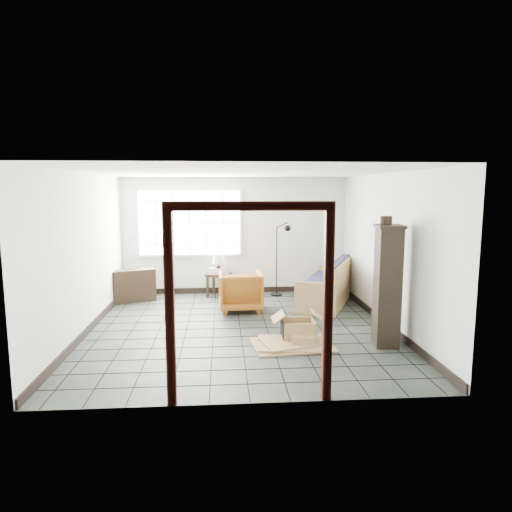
{
  "coord_description": "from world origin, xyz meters",
  "views": [
    {
      "loc": [
        -0.29,
        -7.45,
        2.31
      ],
      "look_at": [
        0.29,
        0.3,
        1.19
      ],
      "focal_mm": 32.0,
      "sensor_mm": 36.0,
      "label": 1
    }
  ],
  "objects": [
    {
      "name": "side_table",
      "position": [
        -0.38,
        2.4,
        0.42
      ],
      "size": [
        0.6,
        0.6,
        0.51
      ],
      "rotation": [
        0.0,
        0.0,
        -0.34
      ],
      "color": "black",
      "rests_on": "ground"
    },
    {
      "name": "room_shell",
      "position": [
        0.0,
        0.03,
        1.68
      ],
      "size": [
        5.02,
        5.52,
        2.61
      ],
      "color": "silver",
      "rests_on": "ground"
    },
    {
      "name": "doorway_trim",
      "position": [
        0.0,
        -2.7,
        1.38
      ],
      "size": [
        1.8,
        0.08,
        2.2
      ],
      "color": "#3D130D",
      "rests_on": "ground"
    },
    {
      "name": "projector",
      "position": [
        -0.43,
        2.46,
        0.57
      ],
      "size": [
        0.34,
        0.29,
        0.11
      ],
      "rotation": [
        0.0,
        0.0,
        -0.21
      ],
      "color": "silver",
      "rests_on": "side_table"
    },
    {
      "name": "armchair",
      "position": [
        0.06,
        1.19,
        0.42
      ],
      "size": [
        0.84,
        0.79,
        0.84
      ],
      "primitive_type": "imported",
      "rotation": [
        0.0,
        0.0,
        3.18
      ],
      "color": "brown",
      "rests_on": "ground"
    },
    {
      "name": "table_lamp",
      "position": [
        -0.38,
        2.42,
        0.81
      ],
      "size": [
        0.36,
        0.36,
        0.42
      ],
      "rotation": [
        0.0,
        0.0,
        -0.41
      ],
      "color": "black",
      "rests_on": "side_table"
    },
    {
      "name": "open_box",
      "position": [
        0.87,
        -0.71,
        0.17
      ],
      "size": [
        0.81,
        0.41,
        0.46
      ],
      "rotation": [
        0.0,
        0.0,
        -0.0
      ],
      "color": "olive",
      "rests_on": "ground"
    },
    {
      "name": "cardboard_pile",
      "position": [
        0.77,
        -0.93,
        0.05
      ],
      "size": [
        1.26,
        0.95,
        0.17
      ],
      "rotation": [
        0.0,
        0.0,
        0.05
      ],
      "color": "olive",
      "rests_on": "ground"
    },
    {
      "name": "tall_shelf",
      "position": [
        2.15,
        -0.99,
        0.92
      ],
      "size": [
        0.44,
        0.54,
        1.81
      ],
      "rotation": [
        0.0,
        0.0,
        -0.13
      ],
      "color": "black",
      "rests_on": "ground"
    },
    {
      "name": "window_panel",
      "position": [
        -1.0,
        2.7,
        1.6
      ],
      "size": [
        2.32,
        0.08,
        1.52
      ],
      "color": "silver",
      "rests_on": "ground"
    },
    {
      "name": "pot",
      "position": [
        2.1,
        -0.97,
        1.88
      ],
      "size": [
        0.22,
        0.22,
        0.13
      ],
      "rotation": [
        0.0,
        0.0,
        -0.38
      ],
      "color": "black",
      "rests_on": "tall_shelf"
    },
    {
      "name": "console_shelf",
      "position": [
        -2.15,
        2.06,
        0.34
      ],
      "size": [
        0.93,
        0.66,
        0.68
      ],
      "rotation": [
        0.0,
        0.0,
        0.41
      ],
      "color": "black",
      "rests_on": "ground"
    },
    {
      "name": "floor_lamp",
      "position": [
        1.01,
        2.34,
        0.87
      ],
      "size": [
        0.43,
        0.33,
        1.63
      ],
      "rotation": [
        0.0,
        0.0,
        -0.09
      ],
      "color": "black",
      "rests_on": "ground"
    },
    {
      "name": "ground",
      "position": [
        0.0,
        0.0,
        0.0
      ],
      "size": [
        5.5,
        5.5,
        0.0
      ],
      "primitive_type": "plane",
      "color": "black",
      "rests_on": "ground"
    },
    {
      "name": "futon_sofa",
      "position": [
        1.89,
        1.58,
        0.33
      ],
      "size": [
        1.56,
        2.2,
        0.91
      ],
      "rotation": [
        0.0,
        0.0,
        -0.43
      ],
      "color": "olive",
      "rests_on": "ground"
    }
  ]
}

